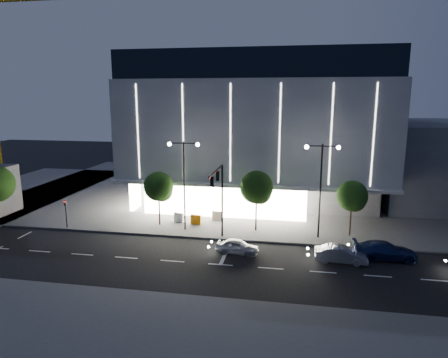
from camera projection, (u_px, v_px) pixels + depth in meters
name	position (u px, v px, depth m)	size (l,w,h in m)	color
ground	(200.00, 256.00, 33.70)	(160.00, 160.00, 0.00)	black
sidewalk_museum	(275.00, 192.00, 55.97)	(70.00, 40.00, 0.15)	#474747
sidewalk_near	(240.00, 347.00, 21.26)	(70.00, 10.00, 0.15)	#474747
museum	(260.00, 127.00, 52.82)	(30.00, 25.80, 18.00)	#4C4C51
annex_building	(439.00, 161.00, 51.38)	(16.00, 20.00, 10.00)	#4C4C51
traffic_mast	(219.00, 189.00, 35.73)	(0.33, 5.89, 7.07)	black
street_lamp_west	(184.00, 172.00, 38.79)	(3.16, 0.36, 9.00)	black
street_lamp_east	(321.00, 177.00, 36.57)	(3.16, 0.36, 9.00)	black
ped_signal_far	(66.00, 211.00, 40.22)	(0.22, 0.24, 3.00)	black
tree_left	(159.00, 188.00, 40.67)	(3.02, 3.02, 5.72)	black
tree_mid	(257.00, 189.00, 38.90)	(3.25, 3.25, 6.15)	black
tree_right	(352.00, 198.00, 37.45)	(2.91, 2.91, 5.51)	black
car_lead	(237.00, 247.00, 34.07)	(1.47, 3.65, 1.25)	#B4B6BD
car_second	(341.00, 254.00, 32.24)	(1.45, 4.15, 1.37)	#B3B5BB
car_third	(385.00, 251.00, 32.86)	(2.06, 5.07, 1.47)	navy
barrier_a	(196.00, 219.00, 41.49)	(1.10, 0.25, 1.00)	orange
barrier_b	(179.00, 217.00, 42.19)	(1.10, 0.25, 1.00)	white
barrier_d	(217.00, 216.00, 42.75)	(1.10, 0.25, 1.00)	white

